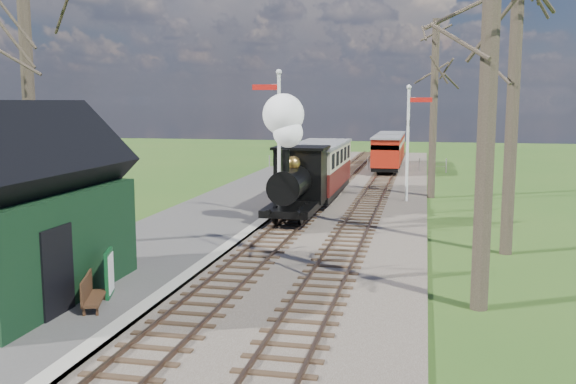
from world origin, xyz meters
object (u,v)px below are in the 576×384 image
at_px(locomotive, 294,167).
at_px(semaphore_near, 277,134).
at_px(red_carriage_a, 387,153).
at_px(bench, 90,293).
at_px(station_shed, 22,214).
at_px(semaphore_far, 409,134).
at_px(sign_board, 109,273).
at_px(person, 94,262).
at_px(coach, 319,167).
at_px(red_carriage_b, 391,147).

bearing_deg(locomotive, semaphore_near, 160.12).
relative_size(red_carriage_a, bench, 3.48).
height_order(station_shed, semaphore_far, semaphore_far).
bearing_deg(bench, sign_board, 89.40).
xyz_separation_m(semaphore_far, person, (-7.58, -16.66, -2.55)).
bearing_deg(semaphore_far, red_carriage_a, 98.06).
height_order(semaphore_near, bench, semaphore_near).
height_order(red_carriage_a, bench, red_carriage_a).
height_order(semaphore_near, sign_board, semaphore_near).
bearing_deg(locomotive, red_carriage_a, 82.09).
height_order(red_carriage_a, person, red_carriage_a).
xyz_separation_m(semaphore_near, semaphore_far, (5.14, 6.00, -0.27)).
distance_m(semaphore_near, semaphore_far, 7.91).
height_order(station_shed, bench, station_shed).
height_order(coach, person, coach).
bearing_deg(station_shed, red_carriage_a, 77.27).
relative_size(semaphore_far, sign_board, 4.96).
height_order(semaphore_near, red_carriage_a, semaphore_near).
xyz_separation_m(semaphore_near, locomotive, (0.76, -0.27, -1.33)).
xyz_separation_m(semaphore_near, red_carriage_a, (3.37, 18.53, -2.20)).
relative_size(station_shed, semaphore_near, 1.01).
bearing_deg(sign_board, red_carriage_b, 82.08).
height_order(semaphore_far, locomotive, semaphore_far).
relative_size(semaphore_near, red_carriage_a, 1.29).
bearing_deg(station_shed, semaphore_far, 64.28).
height_order(sign_board, bench, sign_board).
height_order(semaphore_near, coach, semaphore_near).
bearing_deg(person, semaphore_near, -5.44).
bearing_deg(station_shed, coach, 76.43).
bearing_deg(semaphore_near, bench, -97.27).
bearing_deg(red_carriage_a, semaphore_near, -100.30).
bearing_deg(sign_board, station_shed, -165.20).
xyz_separation_m(sign_board, bench, (-0.01, -0.93, -0.22)).
xyz_separation_m(locomotive, coach, (0.01, 6.07, -0.62)).
distance_m(red_carriage_b, person, 35.18).
bearing_deg(locomotive, semaphore_far, 55.04).
bearing_deg(semaphore_far, coach, -177.35).
relative_size(semaphore_near, semaphore_far, 1.09).
height_order(semaphore_near, semaphore_far, semaphore_near).
bearing_deg(red_carriage_a, coach, -101.54).
relative_size(sign_board, person, 0.96).
bearing_deg(semaphore_far, station_shed, -115.72).
bearing_deg(locomotive, station_shed, -110.07).
height_order(coach, sign_board, coach).
bearing_deg(red_carriage_a, red_carriage_b, 90.00).
bearing_deg(red_carriage_b, coach, -98.11).
distance_m(semaphore_near, red_carriage_b, 24.37).
height_order(semaphore_near, person, semaphore_near).
xyz_separation_m(semaphore_far, locomotive, (-4.39, -6.27, -1.06)).
xyz_separation_m(station_shed, red_carriage_a, (6.90, 30.53, -0.85)).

